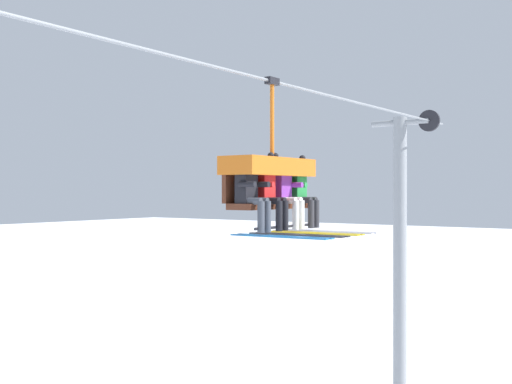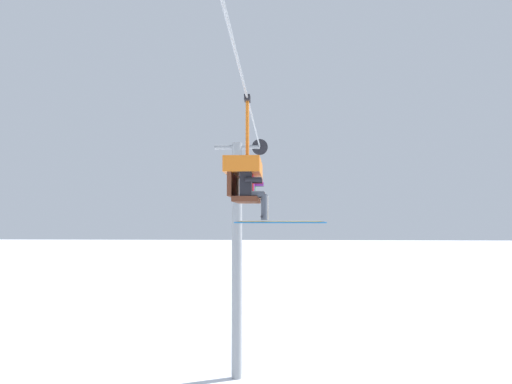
{
  "view_description": "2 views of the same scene",
  "coord_description": "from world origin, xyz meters",
  "px_view_note": "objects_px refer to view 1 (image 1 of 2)",
  "views": [
    {
      "loc": [
        -9.05,
        -6.73,
        6.15
      ],
      "look_at": [
        -0.5,
        -0.68,
        6.14
      ],
      "focal_mm": 45.0,
      "sensor_mm": 36.0,
      "label": 1
    },
    {
      "loc": [
        -10.23,
        -1.4,
        5.61
      ],
      "look_at": [
        -0.13,
        -0.97,
        6.07
      ],
      "focal_mm": 35.0,
      "sensor_mm": 36.0,
      "label": 2
    }
  ],
  "objects_px": {
    "skier_black": "(253,193)",
    "skier_purple": "(287,192)",
    "lift_tower_far": "(401,261)",
    "chairlift_chair": "(268,175)",
    "skier_green": "(303,192)",
    "skier_red": "(271,192)"
  },
  "relations": [
    {
      "from": "skier_purple",
      "to": "skier_green",
      "type": "height_order",
      "value": "same"
    },
    {
      "from": "skier_red",
      "to": "skier_purple",
      "type": "xyz_separation_m",
      "value": [
        0.49,
        0.0,
        0.0
      ]
    },
    {
      "from": "lift_tower_far",
      "to": "chairlift_chair",
      "type": "xyz_separation_m",
      "value": [
        -7.31,
        -0.71,
        2.12
      ]
    },
    {
      "from": "chairlift_chair",
      "to": "skier_green",
      "type": "bearing_deg",
      "value": -15.83
    },
    {
      "from": "lift_tower_far",
      "to": "skier_green",
      "type": "relative_size",
      "value": 4.86
    },
    {
      "from": "skier_purple",
      "to": "skier_green",
      "type": "relative_size",
      "value": 1.0
    },
    {
      "from": "chairlift_chair",
      "to": "skier_red",
      "type": "height_order",
      "value": "chairlift_chair"
    },
    {
      "from": "skier_purple",
      "to": "chairlift_chair",
      "type": "bearing_deg",
      "value": 139.11
    },
    {
      "from": "skier_black",
      "to": "skier_purple",
      "type": "xyz_separation_m",
      "value": [
        1.0,
        0.01,
        0.02
      ]
    },
    {
      "from": "lift_tower_far",
      "to": "skier_purple",
      "type": "height_order",
      "value": "lift_tower_far"
    },
    {
      "from": "lift_tower_far",
      "to": "chairlift_chair",
      "type": "bearing_deg",
      "value": -174.46
    },
    {
      "from": "skier_black",
      "to": "skier_purple",
      "type": "bearing_deg",
      "value": 0.39
    },
    {
      "from": "chairlift_chair",
      "to": "skier_red",
      "type": "relative_size",
      "value": 1.46
    },
    {
      "from": "skier_red",
      "to": "skier_green",
      "type": "bearing_deg",
      "value": 0.0
    },
    {
      "from": "skier_black",
      "to": "skier_purple",
      "type": "distance_m",
      "value": 1.0
    },
    {
      "from": "skier_green",
      "to": "chairlift_chair",
      "type": "bearing_deg",
      "value": 164.17
    },
    {
      "from": "lift_tower_far",
      "to": "chairlift_chair",
      "type": "distance_m",
      "value": 7.65
    },
    {
      "from": "skier_red",
      "to": "skier_green",
      "type": "height_order",
      "value": "same"
    },
    {
      "from": "skier_black",
      "to": "chairlift_chair",
      "type": "bearing_deg",
      "value": 16.38
    },
    {
      "from": "skier_red",
      "to": "skier_green",
      "type": "relative_size",
      "value": 1.0
    },
    {
      "from": "lift_tower_far",
      "to": "skier_green",
      "type": "xyz_separation_m",
      "value": [
        -6.56,
        -0.92,
        1.85
      ]
    },
    {
      "from": "skier_black",
      "to": "lift_tower_far",
      "type": "bearing_deg",
      "value": 6.58
    }
  ]
}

